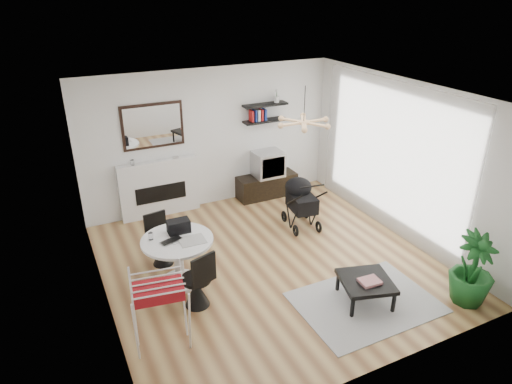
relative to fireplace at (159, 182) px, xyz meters
name	(u,v)px	position (x,y,z in m)	size (l,w,h in m)	color
floor	(270,263)	(1.10, -2.42, -0.69)	(5.00, 5.00, 0.00)	brown
ceiling	(273,95)	(1.10, -2.42, 2.01)	(5.00, 5.00, 0.00)	white
wall_back	(211,139)	(1.10, 0.08, 0.66)	(5.00, 5.00, 0.00)	white
wall_left	(96,221)	(-1.40, -2.42, 0.66)	(5.00, 5.00, 0.00)	white
wall_right	(402,160)	(3.60, -2.42, 0.66)	(5.00, 5.00, 0.00)	white
sheer_curtain	(389,157)	(3.50, -2.22, 0.66)	(0.04, 3.60, 2.60)	white
fireplace	(159,182)	(0.00, 0.00, 0.00)	(1.50, 0.17, 2.16)	white
shelf_lower	(265,121)	(2.20, -0.05, 0.91)	(0.90, 0.25, 0.04)	black
shelf_upper	(265,105)	(2.20, -0.05, 1.23)	(0.90, 0.25, 0.04)	black
pendant_lamp	(304,122)	(1.80, -2.12, 1.46)	(0.90, 0.90, 0.10)	#E1AE76
tv_console	(267,186)	(2.20, -0.15, -0.45)	(1.25, 0.44, 0.47)	black
crt_tv	(268,164)	(2.22, -0.16, 0.04)	(0.59, 0.51, 0.51)	#B2B2B5
dining_table	(178,254)	(-0.35, -2.31, -0.19)	(1.04, 1.04, 0.76)	white
laptop	(173,242)	(-0.43, -2.38, 0.08)	(0.31, 0.20, 0.02)	black
black_bag	(179,226)	(-0.27, -2.12, 0.17)	(0.32, 0.19, 0.19)	black
newspaper	(192,240)	(-0.17, -2.45, 0.08)	(0.36, 0.30, 0.01)	beige
drinking_glass	(151,236)	(-0.69, -2.16, 0.13)	(0.07, 0.07, 0.11)	white
chair_far	(162,249)	(-0.44, -1.67, -0.42)	(0.41, 0.42, 0.83)	black
chair_near	(197,289)	(-0.29, -2.91, -0.41)	(0.45, 0.47, 0.88)	black
drying_rack	(161,313)	(-0.93, -3.48, -0.17)	(0.74, 0.70, 0.98)	white
stroller	(301,204)	(2.18, -1.54, -0.26)	(0.60, 0.85, 0.99)	black
rug	(365,302)	(1.83, -3.90, -0.68)	(1.90, 1.38, 0.01)	#A4A4A4
coffee_table	(366,282)	(1.84, -3.85, -0.36)	(0.84, 0.84, 0.35)	black
magazines	(370,281)	(1.84, -3.93, -0.30)	(0.28, 0.22, 0.04)	#BF2F38
potted_plant	(473,269)	(3.14, -4.47, -0.16)	(0.59, 0.59, 1.05)	#17521D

